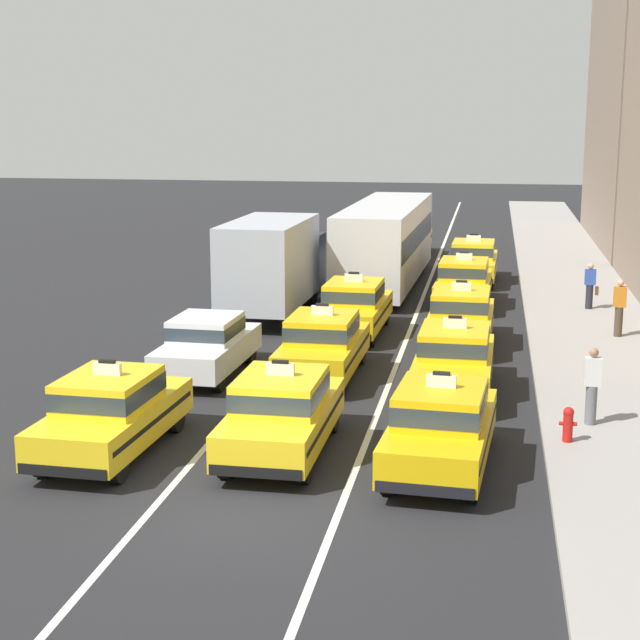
% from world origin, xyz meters
% --- Properties ---
extents(ground_plane, '(160.00, 160.00, 0.00)m').
position_xyz_m(ground_plane, '(0.00, 0.00, 0.00)').
color(ground_plane, '#232326').
extents(lane_stripe_left_center, '(0.14, 80.00, 0.01)m').
position_xyz_m(lane_stripe_left_center, '(-1.60, 20.00, 0.00)').
color(lane_stripe_left_center, silver).
rests_on(lane_stripe_left_center, ground).
extents(lane_stripe_center_right, '(0.14, 80.00, 0.01)m').
position_xyz_m(lane_stripe_center_right, '(1.60, 20.00, 0.00)').
color(lane_stripe_center_right, silver).
rests_on(lane_stripe_center_right, ground).
extents(sidewalk_curb, '(4.00, 90.00, 0.15)m').
position_xyz_m(sidewalk_curb, '(7.20, 15.00, 0.07)').
color(sidewalk_curb, '#9E9993').
rests_on(sidewalk_curb, ground).
extents(taxi_left_nearest, '(1.98, 4.62, 1.96)m').
position_xyz_m(taxi_left_nearest, '(-3.33, 2.56, 0.88)').
color(taxi_left_nearest, black).
rests_on(taxi_left_nearest, ground).
extents(sedan_left_second, '(1.89, 4.35, 1.58)m').
position_xyz_m(sedan_left_second, '(-3.13, 8.69, 0.85)').
color(sedan_left_second, black).
rests_on(sedan_left_second, ground).
extents(box_truck_left_third, '(2.44, 7.02, 3.27)m').
position_xyz_m(box_truck_left_third, '(-3.09, 16.62, 1.78)').
color(box_truck_left_third, black).
rests_on(box_truck_left_third, ground).
extents(taxi_center_nearest, '(1.85, 4.57, 1.96)m').
position_xyz_m(taxi_center_nearest, '(0.02, 3.12, 0.88)').
color(taxi_center_nearest, black).
rests_on(taxi_center_nearest, ground).
extents(taxi_center_second, '(1.88, 4.58, 1.96)m').
position_xyz_m(taxi_center_second, '(-0.15, 9.03, 0.88)').
color(taxi_center_second, black).
rests_on(taxi_center_second, ground).
extents(taxi_center_third, '(1.93, 4.60, 1.96)m').
position_xyz_m(taxi_center_third, '(-0.05, 14.14, 0.88)').
color(taxi_center_third, black).
rests_on(taxi_center_third, ground).
extents(bus_center_fourth, '(2.83, 11.27, 3.22)m').
position_xyz_m(bus_center_fourth, '(-0.02, 22.90, 1.82)').
color(bus_center_fourth, black).
rests_on(bus_center_fourth, ground).
extents(taxi_center_fifth, '(1.98, 4.62, 1.96)m').
position_xyz_m(taxi_center_fifth, '(0.13, 31.38, 0.88)').
color(taxi_center_fifth, black).
rests_on(taxi_center_fifth, ground).
extents(taxi_right_nearest, '(2.10, 4.66, 1.96)m').
position_xyz_m(taxi_right_nearest, '(3.19, 2.78, 0.88)').
color(taxi_right_nearest, black).
rests_on(taxi_right_nearest, ground).
extents(taxi_right_second, '(1.90, 4.59, 1.96)m').
position_xyz_m(taxi_right_second, '(3.23, 8.05, 0.88)').
color(taxi_right_second, black).
rests_on(taxi_right_second, ground).
extents(taxi_right_third, '(1.91, 4.60, 1.96)m').
position_xyz_m(taxi_right_third, '(3.21, 13.19, 0.88)').
color(taxi_right_third, black).
rests_on(taxi_right_third, ground).
extents(taxi_right_fourth, '(1.96, 4.61, 1.96)m').
position_xyz_m(taxi_right_fourth, '(3.11, 19.24, 0.88)').
color(taxi_right_fourth, black).
rests_on(taxi_right_fourth, ground).
extents(taxi_right_fifth, '(1.92, 4.60, 1.96)m').
position_xyz_m(taxi_right_fifth, '(3.32, 24.41, 0.88)').
color(taxi_right_fifth, black).
rests_on(taxi_right_fifth, ground).
extents(pedestrian_near_crosswalk, '(0.36, 0.24, 1.71)m').
position_xyz_m(pedestrian_near_crosswalk, '(7.83, 14.59, 1.02)').
color(pedestrian_near_crosswalk, '#473828').
rests_on(pedestrian_near_crosswalk, sidewalk_curb).
extents(pedestrian_mid_block, '(0.36, 0.24, 1.68)m').
position_xyz_m(pedestrian_mid_block, '(6.24, 5.70, 1.00)').
color(pedestrian_mid_block, slate).
rests_on(pedestrian_mid_block, sidewalk_curb).
extents(pedestrian_by_storefront, '(0.47, 0.24, 1.56)m').
position_xyz_m(pedestrian_by_storefront, '(7.37, 18.80, 0.93)').
color(pedestrian_by_storefront, '#23232D').
rests_on(pedestrian_by_storefront, sidewalk_curb).
extents(fire_hydrant, '(0.36, 0.22, 0.73)m').
position_xyz_m(fire_hydrant, '(5.68, 4.42, 0.55)').
color(fire_hydrant, red).
rests_on(fire_hydrant, sidewalk_curb).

